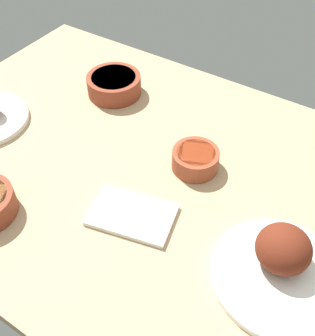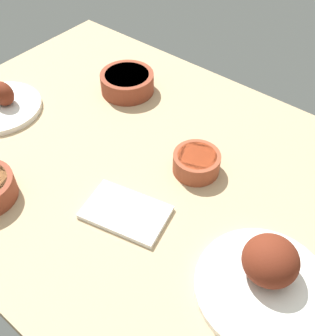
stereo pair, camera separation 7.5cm
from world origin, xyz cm
name	(u,v)px [view 1 (the left image)]	position (x,y,z in cm)	size (l,w,h in cm)	color
dining_table	(157,179)	(0.00, 0.00, 2.00)	(140.00, 90.00, 4.00)	tan
plate_far_side	(280,263)	(33.89, -9.36, 7.22)	(25.95, 25.95, 10.29)	white
bowl_cream	(114,84)	(-28.36, 20.75, 7.12)	(15.73, 15.73, 5.75)	brown
bowl_sauce	(195,159)	(6.46, 6.85, 6.76)	(11.37, 11.37, 5.04)	brown
folded_napkin	(132,215)	(2.20, -13.80, 4.60)	(18.22, 11.52, 1.20)	white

